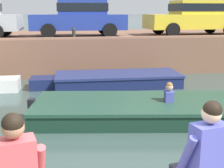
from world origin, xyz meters
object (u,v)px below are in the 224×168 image
person_seated_right (205,155)px  car_centre_blue (80,17)px  motorboat_passing (148,110)px  mooring_bollard_mid (74,33)px  boat_moored_central_navy (112,80)px  car_right_inner_yellow (195,16)px

person_seated_right → car_centre_blue: bearing=93.2°
car_centre_blue → motorboat_passing: bearing=-79.0°
motorboat_passing → mooring_bollard_mid: mooring_bollard_mid is taller
boat_moored_central_navy → motorboat_passing: bearing=-84.4°
boat_moored_central_navy → mooring_bollard_mid: mooring_bollard_mid is taller
person_seated_right → motorboat_passing: bearing=81.6°
motorboat_passing → car_right_inner_yellow: (4.00, 6.51, 2.16)m
motorboat_passing → mooring_bollard_mid: 5.80m
motorboat_passing → car_centre_blue: (-1.26, 6.51, 2.16)m
motorboat_passing → mooring_bollard_mid: size_ratio=14.26×
mooring_bollard_mid → boat_moored_central_navy: bearing=-56.2°
car_centre_blue → person_seated_right: 11.06m
car_right_inner_yellow → mooring_bollard_mid: bearing=-168.3°
boat_moored_central_navy → car_centre_blue: size_ratio=1.32×
mooring_bollard_mid → person_seated_right: mooring_bollard_mid is taller
car_right_inner_yellow → person_seated_right: size_ratio=4.60×
boat_moored_central_navy → car_centre_blue: bearing=107.2°
car_centre_blue → mooring_bollard_mid: car_centre_blue is taller
car_centre_blue → person_seated_right: size_ratio=4.18×
boat_moored_central_navy → car_right_inner_yellow: 5.69m
motorboat_passing → person_seated_right: size_ratio=6.58×
boat_moored_central_navy → mooring_bollard_mid: 2.70m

